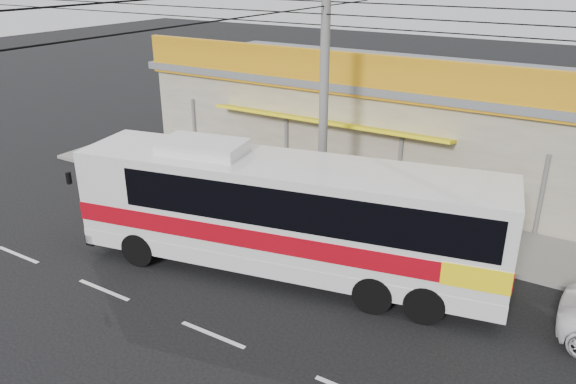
# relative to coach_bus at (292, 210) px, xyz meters

# --- Properties ---
(ground) EXTENTS (120.00, 120.00, 0.00)m
(ground) POSITION_rel_coach_bus_xyz_m (-0.11, -1.20, -2.08)
(ground) COLOR black
(ground) RESTS_ON ground
(sidewalk) EXTENTS (30.00, 3.20, 0.15)m
(sidewalk) POSITION_rel_coach_bus_xyz_m (-0.11, 4.80, -2.01)
(sidewalk) COLOR slate
(sidewalk) RESTS_ON ground
(lane_markings) EXTENTS (50.00, 0.12, 0.01)m
(lane_markings) POSITION_rel_coach_bus_xyz_m (-0.11, -3.70, -2.08)
(lane_markings) COLOR silver
(lane_markings) RESTS_ON ground
(storefront_building) EXTENTS (22.60, 9.20, 5.70)m
(storefront_building) POSITION_rel_coach_bus_xyz_m (-0.11, 10.33, 0.22)
(storefront_building) COLOR gray
(storefront_building) RESTS_ON ground
(coach_bus) EXTENTS (12.90, 5.09, 3.89)m
(coach_bus) POSITION_rel_coach_bus_xyz_m (0.00, 0.00, 0.00)
(coach_bus) COLOR silver
(coach_bus) RESTS_ON ground
(motorbike_red) EXTENTS (1.88, 1.33, 0.94)m
(motorbike_red) POSITION_rel_coach_bus_xyz_m (-6.28, 4.64, -1.46)
(motorbike_red) COLOR maroon
(motorbike_red) RESTS_ON sidewalk
(motorbike_dark) EXTENTS (1.84, 1.31, 1.09)m
(motorbike_dark) POSITION_rel_coach_bus_xyz_m (-7.81, 5.06, -1.39)
(motorbike_dark) COLOR black
(motorbike_dark) RESTS_ON sidewalk
(utility_pole) EXTENTS (34.00, 14.00, 9.14)m
(utility_pole) POSITION_rel_coach_bus_xyz_m (-0.62, 3.00, 5.46)
(utility_pole) COLOR #605F5D
(utility_pole) RESTS_ON ground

